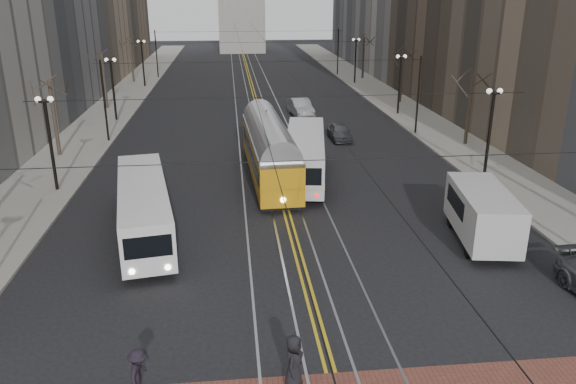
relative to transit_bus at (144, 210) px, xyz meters
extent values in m
plane|color=black|center=(7.39, -10.73, -1.36)|extent=(260.00, 260.00, 0.00)
cube|color=gray|center=(-7.61, 34.27, -1.29)|extent=(5.00, 140.00, 0.15)
cube|color=gray|center=(22.39, 34.27, -1.29)|extent=(5.00, 140.00, 0.15)
cube|color=gray|center=(7.39, 34.27, -1.36)|extent=(4.80, 130.00, 0.02)
cube|color=gold|center=(7.39, 34.27, -1.36)|extent=(0.42, 130.00, 0.01)
cylinder|color=black|center=(-6.31, 7.27, 1.44)|extent=(0.20, 0.20, 5.60)
cylinder|color=black|center=(-6.31, 27.27, 1.44)|extent=(0.20, 0.20, 5.60)
cylinder|color=black|center=(-6.31, 47.27, 1.44)|extent=(0.20, 0.20, 5.60)
cylinder|color=black|center=(21.09, 7.27, 1.44)|extent=(0.20, 0.20, 5.60)
cylinder|color=black|center=(21.09, 27.27, 1.44)|extent=(0.20, 0.20, 5.60)
cylinder|color=black|center=(21.09, 47.27, 1.44)|extent=(0.20, 0.20, 5.60)
cylinder|color=#382D23|center=(-8.31, 15.27, 1.44)|extent=(0.28, 0.28, 5.60)
cylinder|color=#382D23|center=(-8.31, 33.27, 1.44)|extent=(0.28, 0.28, 5.60)
cylinder|color=#382D23|center=(-8.31, 51.27, 1.44)|extent=(0.28, 0.28, 5.60)
cylinder|color=#382D23|center=(23.09, 15.27, 1.44)|extent=(0.28, 0.28, 5.60)
cylinder|color=#382D23|center=(23.09, 33.27, 1.44)|extent=(0.28, 0.28, 5.60)
cylinder|color=#382D23|center=(23.09, 51.27, 1.44)|extent=(0.28, 0.28, 5.60)
cylinder|color=black|center=(5.89, 34.27, 4.64)|extent=(0.03, 120.00, 0.03)
cylinder|color=black|center=(8.89, 34.27, 4.64)|extent=(0.03, 120.00, 0.03)
cylinder|color=black|center=(-5.51, 19.27, 1.94)|extent=(0.16, 0.16, 6.60)
cylinder|color=black|center=(-5.51, 55.27, 1.94)|extent=(0.16, 0.16, 6.60)
cylinder|color=black|center=(20.29, 19.27, 1.94)|extent=(0.16, 0.16, 6.60)
cylinder|color=black|center=(20.29, 55.27, 1.94)|extent=(0.16, 0.16, 6.60)
cube|color=white|center=(0.00, 0.00, 0.00)|extent=(4.08, 11.13, 2.73)
cube|color=orange|center=(6.89, 8.61, 0.21)|extent=(3.00, 13.41, 3.14)
cube|color=silver|center=(9.19, 8.23, 0.08)|extent=(4.06, 11.34, 2.90)
cube|color=silver|center=(16.43, -2.49, -0.04)|extent=(3.17, 6.25, 2.64)
imported|color=#464A4E|center=(13.42, 18.11, -0.69)|extent=(1.61, 3.98, 1.36)
imported|color=#94969B|center=(11.39, 27.71, -0.54)|extent=(2.26, 5.18, 1.65)
imported|color=black|center=(6.12, -12.23, -0.45)|extent=(0.86, 1.03, 1.80)
imported|color=black|center=(1.45, -12.23, -0.52)|extent=(0.75, 1.14, 1.66)
camera|label=1|loc=(4.43, -26.58, 10.28)|focal=35.00mm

